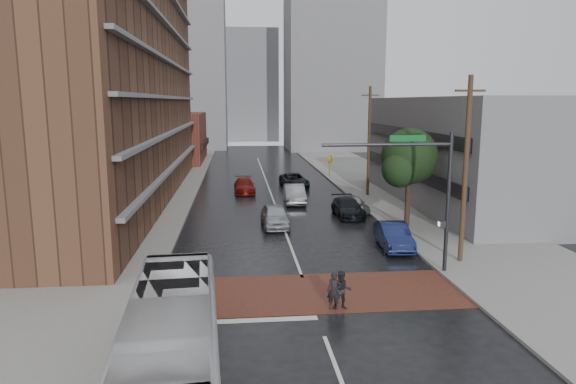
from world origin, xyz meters
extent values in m
plane|color=black|center=(0.00, 0.00, 0.00)|extent=(160.00, 160.00, 0.00)
cube|color=brown|center=(0.00, 0.50, 0.01)|extent=(14.00, 5.00, 0.02)
cube|color=gray|center=(-11.50, 25.00, 0.07)|extent=(9.00, 90.00, 0.15)
cube|color=gray|center=(11.50, 25.00, 0.07)|extent=(9.00, 90.00, 0.15)
cube|color=brown|center=(-14.00, 24.00, 14.00)|extent=(10.00, 44.00, 28.00)
cube|color=brown|center=(-12.00, 54.00, 3.50)|extent=(8.00, 16.00, 7.00)
cube|color=slate|center=(16.50, 20.00, 4.50)|extent=(11.00, 26.00, 9.00)
cube|color=slate|center=(-14.00, 78.00, 16.00)|extent=(18.00, 16.00, 32.00)
cube|color=slate|center=(14.00, 72.00, 18.00)|extent=(16.00, 14.00, 36.00)
cube|color=slate|center=(0.00, 95.00, 12.00)|extent=(12.00, 10.00, 24.00)
cylinder|color=#332319|center=(8.50, 12.00, 2.00)|extent=(0.36, 0.36, 4.00)
sphere|color=black|center=(8.50, 12.00, 5.00)|extent=(3.80, 3.80, 3.80)
sphere|color=black|center=(7.60, 11.20, 4.20)|extent=(2.40, 2.40, 2.40)
sphere|color=black|center=(9.30, 12.80, 4.40)|extent=(2.60, 2.60, 2.60)
cylinder|color=#2D2D33|center=(7.30, 2.50, 3.60)|extent=(0.20, 0.20, 7.20)
cylinder|color=#2D2D33|center=(4.10, 2.50, 6.60)|extent=(6.40, 0.16, 0.16)
imported|color=gold|center=(1.30, 2.50, 5.60)|extent=(0.20, 0.16, 1.00)
cube|color=#0C5926|center=(5.10, 2.50, 6.90)|extent=(1.80, 0.05, 0.30)
cube|color=#2D2D33|center=(7.05, 2.50, 2.60)|extent=(0.30, 0.30, 0.35)
cylinder|color=#473321|center=(8.80, 4.00, 5.00)|extent=(0.26, 0.26, 10.00)
cube|color=#473321|center=(8.80, 4.00, 9.20)|extent=(1.60, 0.12, 0.12)
cylinder|color=#473321|center=(8.80, 24.00, 5.00)|extent=(0.26, 0.26, 10.00)
cube|color=#473321|center=(8.80, 24.00, 9.20)|extent=(1.60, 0.12, 0.12)
imported|color=#BCBCBE|center=(-5.12, -7.65, 1.57)|extent=(3.33, 11.38, 3.13)
imported|color=black|center=(0.82, -1.50, 0.82)|extent=(0.70, 0.59, 1.63)
imported|color=black|center=(1.17, -1.50, 0.83)|extent=(0.86, 0.70, 1.65)
imported|color=#B0B5B8|center=(-0.58, 13.23, 0.78)|extent=(1.94, 4.60, 1.55)
imported|color=#9FA0A7|center=(1.73, 21.40, 0.80)|extent=(1.83, 4.88, 1.59)
imported|color=#650E0B|center=(-2.48, 27.00, 0.69)|extent=(2.09, 4.80, 1.37)
imported|color=black|center=(2.61, 29.68, 0.72)|extent=(2.91, 5.38, 1.43)
imported|color=#151E4C|center=(6.07, 7.17, 0.76)|extent=(1.91, 4.68, 1.51)
imported|color=black|center=(5.20, 16.00, 0.69)|extent=(1.99, 4.78, 1.38)
imported|color=#9B9DA3|center=(5.99, 17.55, 0.66)|extent=(2.24, 4.09, 1.32)
camera|label=1|loc=(-3.12, -21.66, 8.66)|focal=32.00mm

